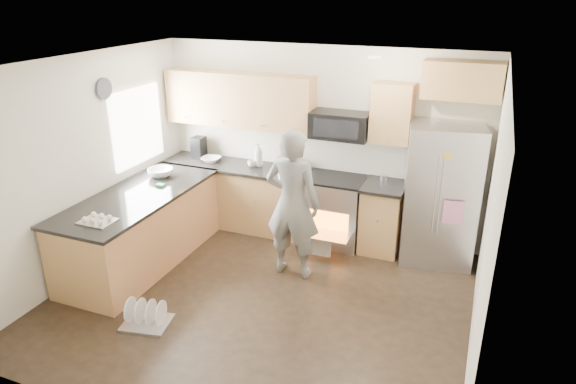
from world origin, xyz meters
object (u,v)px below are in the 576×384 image
at_px(stove_range, 335,196).
at_px(dish_rack, 146,318).
at_px(refrigerator, 440,195).
at_px(person, 293,204).

bearing_deg(stove_range, dish_rack, -116.33).
xyz_separation_m(stove_range, dish_rack, (-1.26, -2.55, -0.60)).
bearing_deg(refrigerator, person, -157.55).
distance_m(refrigerator, person, 1.87).
xyz_separation_m(refrigerator, dish_rack, (-2.61, -2.56, -0.81)).
xyz_separation_m(refrigerator, person, (-1.58, -1.00, 0.02)).
bearing_deg(stove_range, person, -103.05).
distance_m(stove_range, dish_rack, 2.91).
bearing_deg(person, dish_rack, 56.41).
relative_size(stove_range, dish_rack, 3.32).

